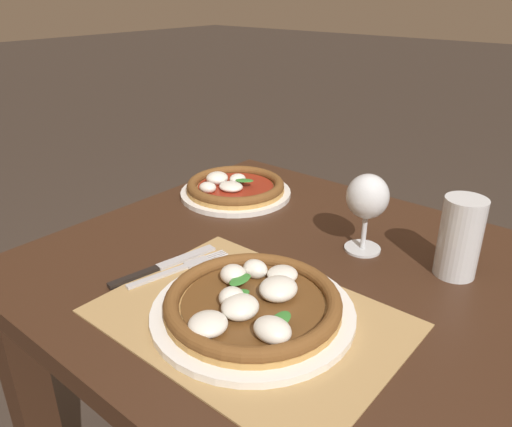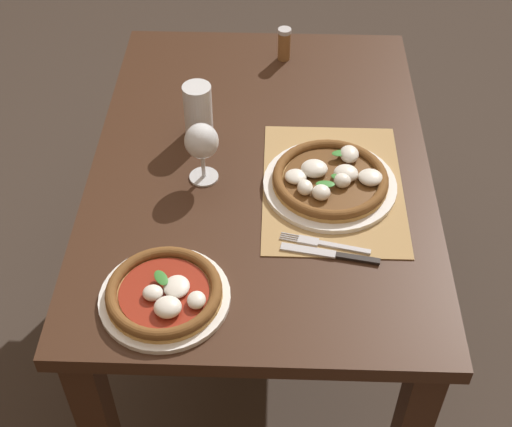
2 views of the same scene
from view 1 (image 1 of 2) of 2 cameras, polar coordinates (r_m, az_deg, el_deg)
The scene contains 8 objects.
dining_table at distance 0.93m, azimuth 11.15°, elevation -14.76°, with size 1.19×0.83×0.74m.
paper_placemat at distance 0.78m, azimuth -0.72°, elevation -11.86°, with size 0.45×0.33×0.00m, color #A88451.
pizza_near at distance 0.78m, azimuth -0.37°, elevation -10.32°, with size 0.32×0.32×0.05m.
pizza_far at distance 1.21m, azimuth -2.45°, elevation 2.96°, with size 0.27×0.27×0.05m.
wine_glass at distance 0.95m, azimuth 12.60°, elevation 1.54°, with size 0.08×0.08×0.16m.
pint_glass at distance 0.93m, azimuth 22.26°, elevation -2.70°, with size 0.07×0.07×0.15m.
fork at distance 0.91m, azimuth -8.70°, elevation -6.23°, with size 0.06×0.20×0.00m.
knife at distance 0.92m, azimuth -10.44°, elevation -5.86°, with size 0.06×0.21×0.01m.
Camera 1 is at (0.32, -0.65, 1.21)m, focal length 35.00 mm.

